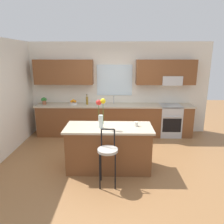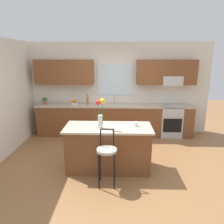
{
  "view_description": "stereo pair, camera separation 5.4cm",
  "coord_description": "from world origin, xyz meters",
  "px_view_note": "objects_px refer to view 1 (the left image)",
  "views": [
    {
      "loc": [
        0.04,
        -4.35,
        2.29
      ],
      "look_at": [
        -0.05,
        0.55,
        1.0
      ],
      "focal_mm": 34.05,
      "sensor_mm": 36.0,
      "label": 1
    },
    {
      "loc": [
        0.09,
        -4.35,
        2.29
      ],
      "look_at": [
        -0.05,
        0.55,
        1.0
      ],
      "focal_mm": 34.05,
      "sensor_mm": 36.0,
      "label": 2
    }
  ],
  "objects_px": {
    "mug_ceramic": "(136,124)",
    "bottle_olive_oil": "(87,100)",
    "oven_range": "(170,120)",
    "kitchen_island": "(109,148)",
    "potted_plant_small": "(44,101)",
    "flower_vase": "(101,111)",
    "bar_stool_near": "(108,153)",
    "fruit_bowl_oranges": "(73,103)"
  },
  "relations": [
    {
      "from": "oven_range",
      "to": "mug_ceramic",
      "type": "bearing_deg",
      "value": -121.34
    },
    {
      "from": "bar_stool_near",
      "to": "potted_plant_small",
      "type": "xyz_separation_m",
      "value": [
        -1.96,
        2.6,
        0.4
      ]
    },
    {
      "from": "bottle_olive_oil",
      "to": "oven_range",
      "type": "bearing_deg",
      "value": -0.58
    },
    {
      "from": "mug_ceramic",
      "to": "bottle_olive_oil",
      "type": "distance_m",
      "value": 2.32
    },
    {
      "from": "oven_range",
      "to": "kitchen_island",
      "type": "relative_size",
      "value": 0.53
    },
    {
      "from": "flower_vase",
      "to": "bar_stool_near",
      "type": "bearing_deg",
      "value": -73.53
    },
    {
      "from": "oven_range",
      "to": "fruit_bowl_oranges",
      "type": "distance_m",
      "value": 2.88
    },
    {
      "from": "mug_ceramic",
      "to": "bottle_olive_oil",
      "type": "bearing_deg",
      "value": 122.65
    },
    {
      "from": "oven_range",
      "to": "potted_plant_small",
      "type": "height_order",
      "value": "potted_plant_small"
    },
    {
      "from": "bar_stool_near",
      "to": "flower_vase",
      "type": "relative_size",
      "value": 1.76
    },
    {
      "from": "bottle_olive_oil",
      "to": "kitchen_island",
      "type": "bearing_deg",
      "value": -70.79
    },
    {
      "from": "bottle_olive_oil",
      "to": "bar_stool_near",
      "type": "bearing_deg",
      "value": -74.95
    },
    {
      "from": "kitchen_island",
      "to": "bar_stool_near",
      "type": "bearing_deg",
      "value": -90.0
    },
    {
      "from": "oven_range",
      "to": "mug_ceramic",
      "type": "relative_size",
      "value": 10.22
    },
    {
      "from": "flower_vase",
      "to": "potted_plant_small",
      "type": "distance_m",
      "value": 2.77
    },
    {
      "from": "oven_range",
      "to": "bottle_olive_oil",
      "type": "distance_m",
      "value": 2.5
    },
    {
      "from": "kitchen_island",
      "to": "potted_plant_small",
      "type": "height_order",
      "value": "potted_plant_small"
    },
    {
      "from": "bar_stool_near",
      "to": "flower_vase",
      "type": "xyz_separation_m",
      "value": [
        -0.15,
        0.52,
        0.62
      ]
    },
    {
      "from": "mug_ceramic",
      "to": "potted_plant_small",
      "type": "xyz_separation_m",
      "value": [
        -2.52,
        1.96,
        0.07
      ]
    },
    {
      "from": "oven_range",
      "to": "flower_vase",
      "type": "distance_m",
      "value": 2.9
    },
    {
      "from": "potted_plant_small",
      "to": "oven_range",
      "type": "bearing_deg",
      "value": -0.41
    },
    {
      "from": "oven_range",
      "to": "fruit_bowl_oranges",
      "type": "height_order",
      "value": "fruit_bowl_oranges"
    },
    {
      "from": "fruit_bowl_oranges",
      "to": "mug_ceramic",
      "type": "bearing_deg",
      "value": -49.81
    },
    {
      "from": "flower_vase",
      "to": "potted_plant_small",
      "type": "relative_size",
      "value": 2.79
    },
    {
      "from": "oven_range",
      "to": "fruit_bowl_oranges",
      "type": "bearing_deg",
      "value": 179.42
    },
    {
      "from": "potted_plant_small",
      "to": "bar_stool_near",
      "type": "bearing_deg",
      "value": -52.96
    },
    {
      "from": "flower_vase",
      "to": "fruit_bowl_oranges",
      "type": "relative_size",
      "value": 2.47
    },
    {
      "from": "kitchen_island",
      "to": "bottle_olive_oil",
      "type": "bearing_deg",
      "value": 109.21
    },
    {
      "from": "flower_vase",
      "to": "fruit_bowl_oranges",
      "type": "bearing_deg",
      "value": 114.45
    },
    {
      "from": "flower_vase",
      "to": "mug_ceramic",
      "type": "xyz_separation_m",
      "value": [
        0.71,
        0.13,
        -0.29
      ]
    },
    {
      "from": "bar_stool_near",
      "to": "mug_ceramic",
      "type": "xyz_separation_m",
      "value": [
        0.55,
        0.64,
        0.33
      ]
    },
    {
      "from": "kitchen_island",
      "to": "flower_vase",
      "type": "relative_size",
      "value": 2.96
    },
    {
      "from": "bar_stool_near",
      "to": "bottle_olive_oil",
      "type": "height_order",
      "value": "bottle_olive_oil"
    },
    {
      "from": "mug_ceramic",
      "to": "potted_plant_small",
      "type": "distance_m",
      "value": 3.19
    },
    {
      "from": "bar_stool_near",
      "to": "bottle_olive_oil",
      "type": "bearing_deg",
      "value": 105.05
    },
    {
      "from": "oven_range",
      "to": "kitchen_island",
      "type": "xyz_separation_m",
      "value": [
        -1.73,
        -1.98,
        0.0
      ]
    },
    {
      "from": "mug_ceramic",
      "to": "bottle_olive_oil",
      "type": "relative_size",
      "value": 0.29
    },
    {
      "from": "mug_ceramic",
      "to": "fruit_bowl_oranges",
      "type": "xyz_separation_m",
      "value": [
        -1.66,
        1.96,
        0.01
      ]
    },
    {
      "from": "fruit_bowl_oranges",
      "to": "potted_plant_small",
      "type": "relative_size",
      "value": 1.13
    },
    {
      "from": "bar_stool_near",
      "to": "mug_ceramic",
      "type": "height_order",
      "value": "bar_stool_near"
    },
    {
      "from": "oven_range",
      "to": "fruit_bowl_oranges",
      "type": "xyz_separation_m",
      "value": [
        -2.83,
        0.03,
        0.51
      ]
    },
    {
      "from": "kitchen_island",
      "to": "potted_plant_small",
      "type": "bearing_deg",
      "value": 134.35
    }
  ]
}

